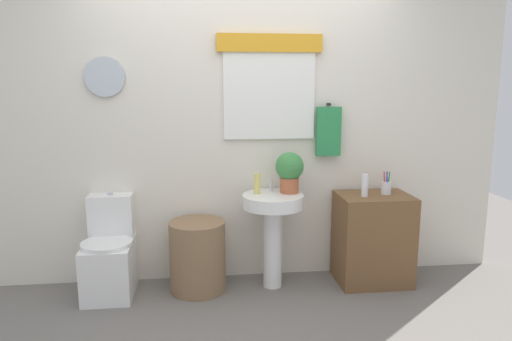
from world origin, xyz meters
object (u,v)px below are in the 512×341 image
at_px(soap_bottle, 257,184).
at_px(toothbrush_cup, 386,187).
at_px(toilet, 110,256).
at_px(lotion_bottle, 365,185).
at_px(potted_plant, 290,170).
at_px(laundry_hamper, 198,256).
at_px(wooden_cabinet, 373,239).
at_px(pedestal_sink, 273,219).

height_order(soap_bottle, toothbrush_cup, soap_bottle).
height_order(toilet, lotion_bottle, lotion_bottle).
bearing_deg(potted_plant, laundry_hamper, -175.35).
bearing_deg(lotion_bottle, toothbrush_cup, 16.50).
height_order(laundry_hamper, lotion_bottle, lotion_bottle).
bearing_deg(wooden_cabinet, potted_plant, 175.02).
height_order(laundry_hamper, pedestal_sink, pedestal_sink).
distance_m(pedestal_sink, potted_plant, 0.41).
bearing_deg(soap_bottle, wooden_cabinet, -3.02).
bearing_deg(toilet, wooden_cabinet, -0.90).
xyz_separation_m(potted_plant, toothbrush_cup, (0.79, -0.04, -0.15)).
bearing_deg(pedestal_sink, lotion_bottle, -3.15).
distance_m(potted_plant, toothbrush_cup, 0.81).
bearing_deg(toothbrush_cup, laundry_hamper, -179.25).
xyz_separation_m(soap_bottle, potted_plant, (0.26, 0.01, 0.10)).
bearing_deg(laundry_hamper, lotion_bottle, -1.73).
xyz_separation_m(pedestal_sink, soap_bottle, (-0.12, 0.05, 0.28)).
relative_size(toilet, soap_bottle, 4.72).
xyz_separation_m(laundry_hamper, lotion_bottle, (1.33, -0.04, 0.54)).
bearing_deg(toilet, toothbrush_cup, -0.33).
bearing_deg(wooden_cabinet, lotion_bottle, -158.42).
xyz_separation_m(laundry_hamper, soap_bottle, (0.48, 0.05, 0.56)).
distance_m(laundry_hamper, toothbrush_cup, 1.61).
distance_m(laundry_hamper, potted_plant, 0.99).
distance_m(toilet, pedestal_sink, 1.30).
bearing_deg(lotion_bottle, potted_plant, 170.33).
distance_m(wooden_cabinet, lotion_bottle, 0.47).
xyz_separation_m(pedestal_sink, wooden_cabinet, (0.83, -0.00, -0.19)).
relative_size(pedestal_sink, toothbrush_cup, 4.10).
relative_size(toilet, laundry_hamper, 1.38).
bearing_deg(lotion_bottle, pedestal_sink, 176.85).
distance_m(wooden_cabinet, potted_plant, 0.90).
distance_m(toilet, wooden_cabinet, 2.10).
height_order(soap_bottle, potted_plant, potted_plant).
bearing_deg(toilet, pedestal_sink, -1.48).
bearing_deg(soap_bottle, lotion_bottle, -6.07).
height_order(pedestal_sink, wooden_cabinet, pedestal_sink).
relative_size(soap_bottle, potted_plant, 0.51).
xyz_separation_m(wooden_cabinet, soap_bottle, (-0.95, 0.05, 0.47)).
xyz_separation_m(lotion_bottle, toothbrush_cup, (0.20, 0.06, -0.03)).
bearing_deg(soap_bottle, pedestal_sink, -22.62).
bearing_deg(wooden_cabinet, toilet, 179.10).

